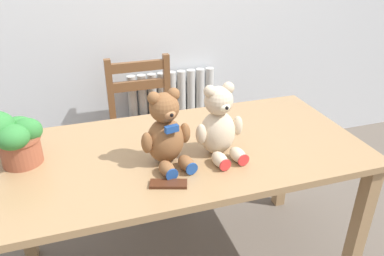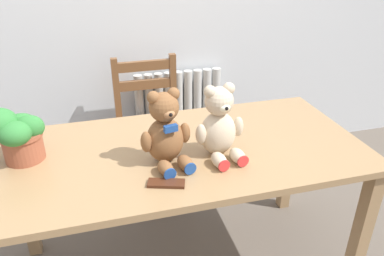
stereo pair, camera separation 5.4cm
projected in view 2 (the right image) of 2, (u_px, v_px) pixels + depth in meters
radiator at (179, 123)px, 2.70m from camera, size 0.62×0.10×0.70m
dining_table at (181, 167)px, 1.63m from camera, size 1.57×0.76×0.71m
wooden_chair_behind at (151, 126)px, 2.38m from camera, size 0.40×0.41×0.86m
teddy_bear_left at (166, 132)px, 1.44m from camera, size 0.21×0.23×0.30m
teddy_bear_right at (219, 126)px, 1.49m from camera, size 0.21×0.22×0.30m
potted_plant at (16, 134)px, 1.45m from camera, size 0.23×0.19×0.23m
chocolate_bar at (166, 183)px, 1.35m from camera, size 0.14×0.09×0.01m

